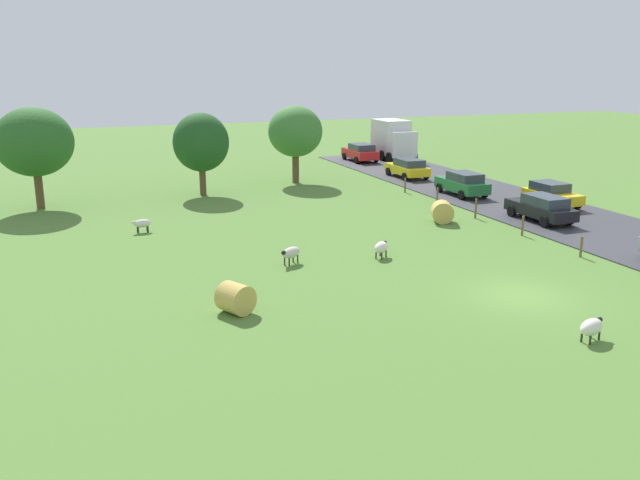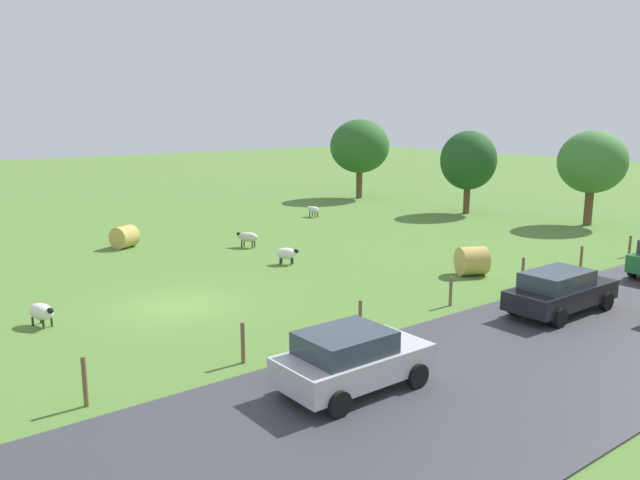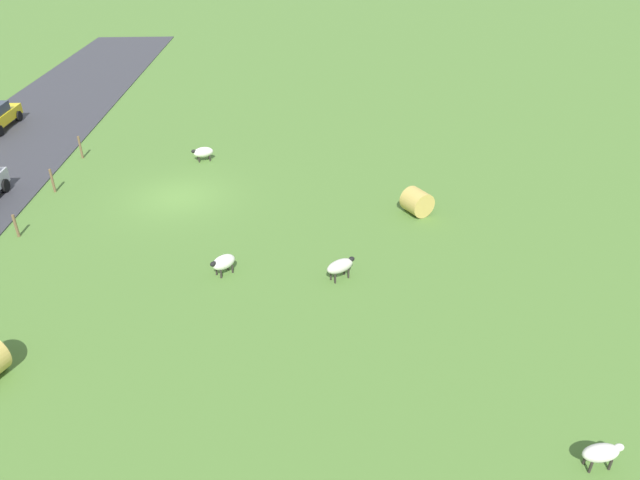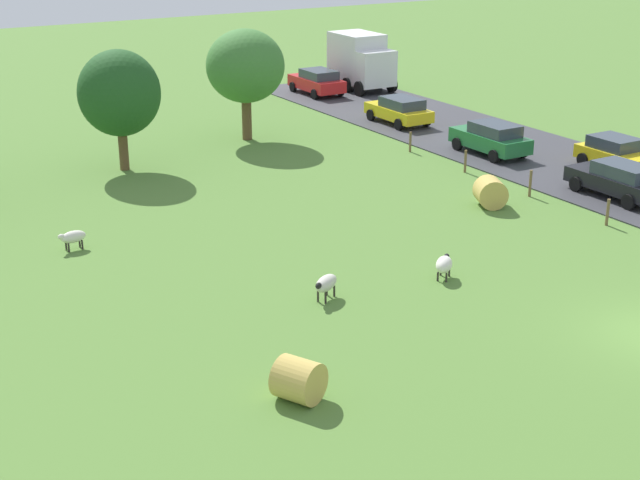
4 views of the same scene
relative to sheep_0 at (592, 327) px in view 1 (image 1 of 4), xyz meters
The scene contains 21 objects.
ground_plane 4.58m from the sheep_0, 81.73° to the left, with size 160.00×160.00×0.00m, color #517A33.
sheep_0 is the anchor object (origin of this frame).
sheep_1 11.49m from the sheep_0, 100.73° to the left, with size 1.07×1.03×0.78m.
sheep_2 23.70m from the sheep_0, 120.62° to the left, with size 1.08×0.54×0.72m.
sheep_3 13.48m from the sheep_0, 118.61° to the left, with size 1.21×1.00×0.80m.
hay_bale_0 12.35m from the sheep_0, 146.74° to the left, with size 1.13×1.13×1.09m, color tan.
hay_bale_1 17.05m from the sheep_0, 75.27° to the left, with size 1.23×1.23×1.15m, color tan.
tree_0 32.17m from the sheep_0, 88.54° to the left, with size 4.10×4.10×5.81m.
tree_1 34.01m from the sheep_0, 120.77° to the left, with size 4.75×4.75×6.31m.
tree_2 30.63m from the sheep_0, 102.93° to the left, with size 3.82×3.82×5.65m.
fence_post_2 10.43m from the sheep_0, 49.76° to the left, with size 0.12×0.12×1.02m, color brown.
fence_post_3 14.05m from the sheep_0, 61.34° to the left, with size 0.12×0.12×1.08m, color brown.
fence_post_4 18.00m from the sheep_0, 68.02° to the left, with size 0.12×0.12×1.18m, color brown.
fence_post_5 22.10m from the sheep_0, 72.26° to the left, with size 0.12×0.12×1.08m, color brown.
fence_post_6 26.30m from the sheep_0, 75.16° to the left, with size 0.12×0.12×1.03m, color brown.
truck_0 42.37m from the sheep_0, 71.63° to the left, with size 2.83×4.70×3.66m.
car_0 21.99m from the sheep_0, 53.54° to the left, with size 2.10×3.85×1.51m.
car_1 32.15m from the sheep_0, 72.32° to the left, with size 2.11×4.26×1.51m.
car_2 17.48m from the sheep_0, 56.19° to the left, with size 1.96×4.51×1.53m.
car_3 24.81m from the sheep_0, 66.79° to the left, with size 2.04×4.32×1.61m.
car_6 41.48m from the sheep_0, 76.00° to the left, with size 2.16×4.32×1.62m.
Camera 1 is at (-16.47, -20.39, 8.96)m, focal length 37.48 mm.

